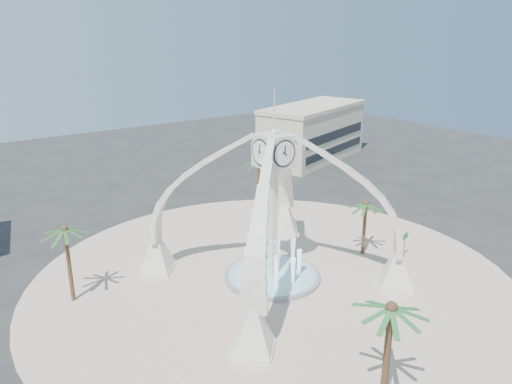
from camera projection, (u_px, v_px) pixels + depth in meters
ground at (272, 279)px, 41.84m from camera, size 140.00×140.00×0.00m
plaza at (272, 278)px, 41.83m from camera, size 40.00×40.00×0.06m
clock_tower at (273, 206)px, 39.80m from camera, size 17.94×17.94×16.30m
fountain at (272, 275)px, 41.75m from camera, size 8.00×8.00×3.62m
building_ne at (313, 132)px, 78.76m from camera, size 21.87×14.17×8.60m
palm_east at (366, 204)px, 44.85m from camera, size 4.37×4.37×5.66m
palm_west at (65, 230)px, 36.62m from camera, size 4.31×4.31×6.62m
palm_north at (258, 162)px, 55.56m from camera, size 3.73×3.73×6.59m
palm_south at (391, 309)px, 25.95m from camera, size 4.55×4.55×6.97m
street_sign at (405, 239)px, 44.89m from camera, size 0.96×0.19×2.64m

